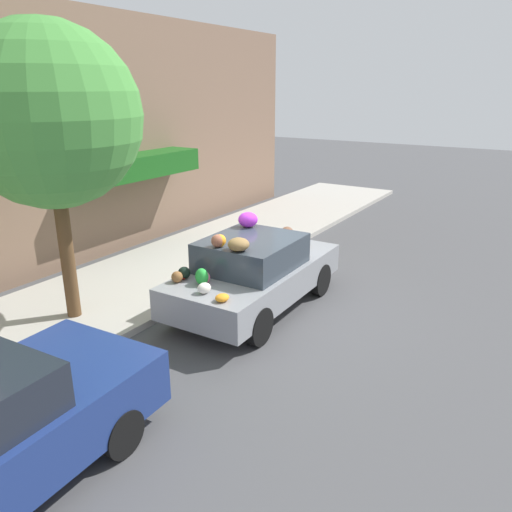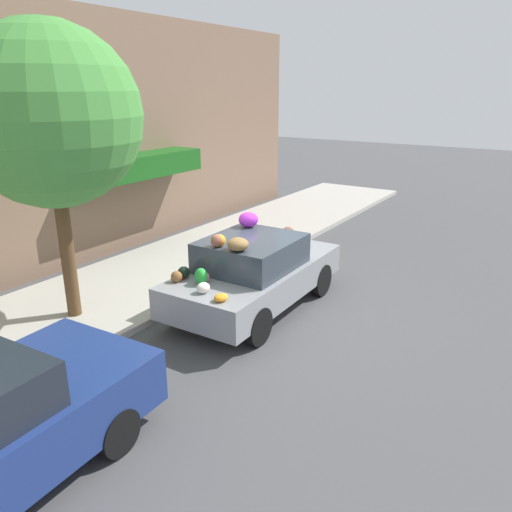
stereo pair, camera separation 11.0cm
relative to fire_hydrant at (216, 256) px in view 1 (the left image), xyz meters
name	(u,v)px [view 1 (the left image)]	position (x,y,z in m)	size (l,w,h in m)	color
ground_plane	(254,307)	(-0.96, -1.59, -0.47)	(60.00, 60.00, 0.00)	#4C4C4F
sidewalk_curb	(151,277)	(-0.96, 1.11, -0.41)	(24.00, 3.20, 0.13)	#B2ADA3
building_facade	(73,142)	(-0.87, 3.33, 2.37)	(18.00, 1.20, 5.76)	#846651
street_tree	(49,117)	(-3.22, 0.81, 3.11)	(2.94, 2.94, 4.94)	brown
fire_hydrant	(216,256)	(0.00, 0.00, 0.00)	(0.20, 0.20, 0.70)	#B2B2B7
art_car	(254,271)	(-1.00, -1.63, 0.28)	(3.95, 1.82, 1.73)	gray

